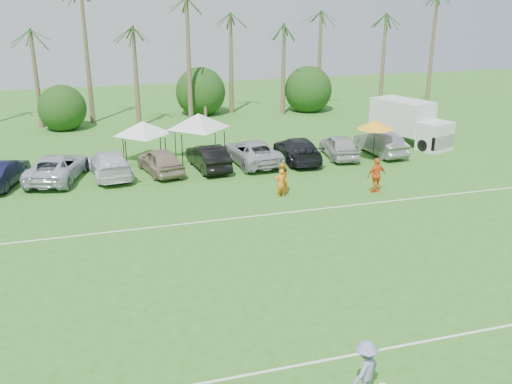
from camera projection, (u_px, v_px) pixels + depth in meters
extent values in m
cube|color=white|center=(259.00, 373.00, 16.73)|extent=(80.00, 0.10, 0.01)
cube|color=white|center=(187.00, 224.00, 27.58)|extent=(80.00, 0.10, 0.01)
cone|color=brown|center=(31.00, 61.00, 45.31)|extent=(0.44, 0.44, 11.00)
cone|color=brown|center=(85.00, 78.00, 46.89)|extent=(0.44, 0.44, 8.00)
cone|color=brown|center=(134.00, 70.00, 47.81)|extent=(0.44, 0.44, 9.00)
cone|color=brown|center=(181.00, 62.00, 48.73)|extent=(0.44, 0.44, 10.00)
cone|color=brown|center=(226.00, 55.00, 49.65)|extent=(0.44, 0.44, 11.00)
cone|color=brown|center=(280.00, 70.00, 51.50)|extent=(0.44, 0.44, 8.00)
cone|color=brown|center=(331.00, 63.00, 52.69)|extent=(0.44, 0.44, 9.00)
cone|color=brown|center=(380.00, 56.00, 53.89)|extent=(0.44, 0.44, 10.00)
cone|color=brown|center=(418.00, 49.00, 54.81)|extent=(0.44, 0.44, 11.00)
cylinder|color=brown|center=(64.00, 116.00, 48.33)|extent=(0.30, 0.30, 1.40)
sphere|color=#143910|center=(63.00, 103.00, 47.97)|extent=(4.00, 4.00, 4.00)
cylinder|color=brown|center=(203.00, 108.00, 51.59)|extent=(0.30, 0.30, 1.40)
sphere|color=#143910|center=(203.00, 96.00, 51.23)|extent=(4.00, 4.00, 4.00)
cylinder|color=brown|center=(306.00, 103.00, 54.31)|extent=(0.30, 0.30, 1.40)
sphere|color=#143910|center=(306.00, 91.00, 53.94)|extent=(4.00, 4.00, 4.00)
imported|color=orange|center=(281.00, 183.00, 30.96)|extent=(0.63, 0.47, 1.59)
imported|color=orange|center=(282.00, 178.00, 31.43)|extent=(0.88, 0.70, 1.78)
imported|color=orange|center=(376.00, 175.00, 31.62)|extent=(1.21, 0.60, 1.99)
cube|color=silver|center=(402.00, 116.00, 42.32)|extent=(3.72, 4.91, 2.37)
cube|color=silver|center=(435.00, 136.00, 40.32)|extent=(2.63, 2.35, 1.99)
cube|color=black|center=(443.00, 142.00, 39.88)|extent=(2.15, 1.01, 0.95)
cube|color=#E5590C|center=(412.00, 120.00, 43.13)|extent=(0.53, 1.44, 0.85)
cylinder|color=black|center=(423.00, 145.00, 40.12)|extent=(0.56, 0.90, 0.85)
cylinder|color=black|center=(440.00, 141.00, 41.19)|extent=(0.56, 0.90, 0.85)
cylinder|color=black|center=(380.00, 135.00, 43.14)|extent=(0.56, 0.90, 0.85)
cylinder|color=black|center=(397.00, 131.00, 44.21)|extent=(0.56, 0.90, 0.85)
cylinder|color=black|center=(126.00, 154.00, 36.13)|extent=(0.06, 0.06, 1.80)
cylinder|color=black|center=(166.00, 151.00, 36.81)|extent=(0.06, 0.06, 1.80)
cylinder|color=black|center=(123.00, 145.00, 38.39)|extent=(0.06, 0.06, 1.80)
cylinder|color=black|center=(160.00, 142.00, 39.07)|extent=(0.06, 0.06, 1.80)
pyramid|color=white|center=(142.00, 121.00, 37.01)|extent=(3.89, 3.89, 0.90)
cylinder|color=black|center=(182.00, 150.00, 36.80)|extent=(0.06, 0.06, 2.01)
cylinder|color=black|center=(225.00, 146.00, 37.57)|extent=(0.06, 0.06, 2.01)
cylinder|color=black|center=(175.00, 139.00, 39.35)|extent=(0.06, 0.06, 2.01)
cylinder|color=black|center=(215.00, 137.00, 40.12)|extent=(0.06, 0.06, 2.01)
pyramid|color=silver|center=(198.00, 113.00, 37.80)|extent=(4.35, 4.35, 1.01)
cylinder|color=black|center=(374.00, 143.00, 37.59)|extent=(0.05, 0.05, 2.44)
cone|color=yellow|center=(375.00, 125.00, 37.19)|extent=(2.44, 2.44, 0.55)
imported|color=#7C82B0|center=(365.00, 369.00, 15.50)|extent=(1.28, 1.11, 1.72)
imported|color=black|center=(2.00, 173.00, 32.79)|extent=(2.86, 5.02, 1.57)
imported|color=silver|center=(57.00, 167.00, 33.83)|extent=(4.04, 6.13, 1.57)
imported|color=silver|center=(109.00, 164.00, 34.53)|extent=(2.73, 5.59, 1.57)
imported|color=gray|center=(160.00, 161.00, 35.13)|extent=(2.75, 4.88, 1.57)
imported|color=black|center=(208.00, 157.00, 35.95)|extent=(2.10, 4.89, 1.57)
imported|color=#AAABB1|center=(252.00, 152.00, 37.11)|extent=(2.94, 5.78, 1.57)
imported|color=black|center=(297.00, 149.00, 37.71)|extent=(2.50, 5.51, 1.57)
imported|color=#B7B7B7|center=(339.00, 146.00, 38.57)|extent=(2.47, 4.81, 1.57)
imported|color=slate|center=(380.00, 143.00, 39.25)|extent=(1.95, 4.85, 1.57)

